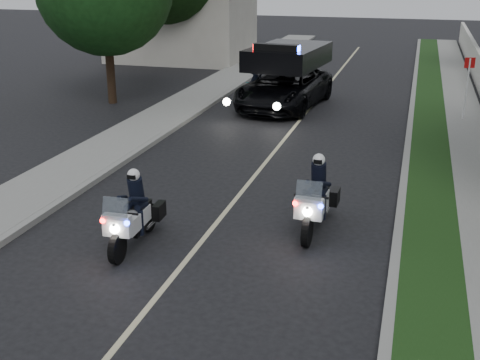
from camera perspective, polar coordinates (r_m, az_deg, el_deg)
name	(u,v)px	position (r m, az deg, el deg)	size (l,w,h in m)	color
ground	(176,273)	(12.11, -6.05, -8.70)	(120.00, 120.00, 0.00)	black
curb_right	(408,147)	(20.60, 15.42, 3.04)	(0.20, 60.00, 0.15)	gray
grass_verge	(430,148)	(20.61, 17.37, 2.87)	(1.20, 60.00, 0.16)	#193814
sidewalk_right	(473,151)	(20.69, 20.95, 2.51)	(1.40, 60.00, 0.16)	gray
curb_left	(174,128)	(22.20, -6.23, 4.83)	(0.20, 60.00, 0.15)	gray
sidewalk_left	(146,126)	(22.63, -8.82, 5.01)	(2.00, 60.00, 0.16)	gray
building_far	(181,1)	(38.57, -5.57, 16.32)	(8.00, 6.00, 7.00)	#A8A396
lane_marking	(285,139)	(21.04, 4.19, 3.85)	(0.12, 50.00, 0.01)	#BFB78C
police_moto_left	(135,245)	(13.37, -9.79, -6.02)	(0.70, 1.99, 1.69)	silver
police_moto_right	(315,229)	(14.01, 6.99, -4.62)	(0.73, 2.08, 1.77)	silver
police_suv	(284,107)	(25.82, 4.15, 6.83)	(2.79, 6.03, 2.93)	black
bicycle	(255,100)	(27.09, 1.45, 7.49)	(0.57, 1.64, 0.86)	black
cyclist	(255,100)	(27.09, 1.45, 7.49)	(0.57, 0.38, 1.58)	black
sign_post	(462,122)	(24.70, 20.10, 5.08)	(0.40, 0.40, 2.53)	#B7250D
tree_left_near	(113,103)	(27.10, -11.83, 7.09)	(5.62, 5.62, 9.36)	#164115
tree_left_far	(173,65)	(36.85, -6.27, 10.65)	(6.41, 6.41, 10.68)	black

